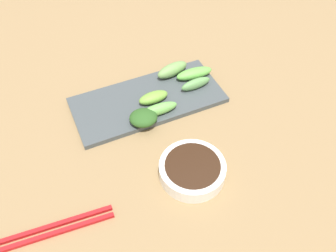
# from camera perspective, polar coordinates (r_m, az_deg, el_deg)

# --- Properties ---
(tabletop) EXTENTS (2.10, 2.10, 0.02)m
(tabletop) POSITION_cam_1_polar(r_m,az_deg,el_deg) (0.79, -1.61, -1.48)
(tabletop) COLOR olive
(tabletop) RESTS_ON ground
(sauce_bowl) EXTENTS (0.13, 0.13, 0.03)m
(sauce_bowl) POSITION_cam_1_polar(r_m,az_deg,el_deg) (0.71, 3.91, -6.95)
(sauce_bowl) COLOR white
(sauce_bowl) RESTS_ON tabletop
(serving_plate) EXTENTS (0.16, 0.35, 0.01)m
(serving_plate) POSITION_cam_1_polar(r_m,az_deg,el_deg) (0.85, -3.25, 4.17)
(serving_plate) COLOR #434C4F
(serving_plate) RESTS_ON tabletop
(broccoli_stalk_0) EXTENTS (0.03, 0.07, 0.02)m
(broccoli_stalk_0) POSITION_cam_1_polar(r_m,az_deg,el_deg) (0.83, -2.35, 4.60)
(broccoli_stalk_0) COLOR #73A93E
(broccoli_stalk_0) RESTS_ON serving_plate
(broccoli_leafy_1) EXTENTS (0.07, 0.07, 0.03)m
(broccoli_leafy_1) POSITION_cam_1_polar(r_m,az_deg,el_deg) (0.78, -3.97, 1.33)
(broccoli_leafy_1) COLOR #2B5821
(broccoli_leafy_1) RESTS_ON serving_plate
(broccoli_stalk_2) EXTENTS (0.05, 0.09, 0.03)m
(broccoli_stalk_2) POSITION_cam_1_polar(r_m,az_deg,el_deg) (0.89, 0.70, 9.01)
(broccoli_stalk_2) COLOR #73A356
(broccoli_stalk_2) RESTS_ON serving_plate
(broccoli_stalk_3) EXTENTS (0.03, 0.08, 0.03)m
(broccoli_stalk_3) POSITION_cam_1_polar(r_m,az_deg,el_deg) (0.86, 4.47, 6.77)
(broccoli_stalk_3) COLOR #629E55
(broccoli_stalk_3) RESTS_ON serving_plate
(broccoli_stalk_4) EXTENTS (0.04, 0.09, 0.03)m
(broccoli_stalk_4) POSITION_cam_1_polar(r_m,az_deg,el_deg) (0.89, 4.23, 8.41)
(broccoli_stalk_4) COLOR #67BB4A
(broccoli_stalk_4) RESTS_ON serving_plate
(broccoli_stalk_5) EXTENTS (0.03, 0.09, 0.03)m
(broccoli_stalk_5) POSITION_cam_1_polar(r_m,az_deg,el_deg) (0.80, -1.52, 2.68)
(broccoli_stalk_5) COLOR #69B451
(broccoli_stalk_5) RESTS_ON serving_plate
(chopsticks) EXTENTS (0.04, 0.23, 0.01)m
(chopsticks) POSITION_cam_1_polar(r_m,az_deg,el_deg) (0.69, -18.44, -15.65)
(chopsticks) COLOR red
(chopsticks) RESTS_ON tabletop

